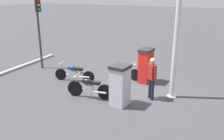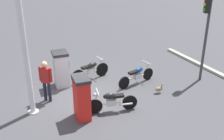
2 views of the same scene
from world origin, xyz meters
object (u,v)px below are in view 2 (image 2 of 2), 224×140
motorcycle_far_pump (91,70)px  roadside_traffic_light (206,25)px  motorcycle_extra (137,75)px  canopy_support_pole (26,56)px  wandering_duck (159,89)px  fuel_pump_near (82,98)px  fuel_pump_far (61,69)px  attendant_person (46,79)px  motorcycle_near_pump (112,101)px

motorcycle_far_pump → roadside_traffic_light: size_ratio=0.50×
motorcycle_extra → roadside_traffic_light: size_ratio=0.51×
motorcycle_extra → canopy_support_pole: canopy_support_pole is taller
wandering_duck → roadside_traffic_light: bearing=7.3°
roadside_traffic_light → canopy_support_pole: 7.56m
motorcycle_far_pump → motorcycle_extra: 2.16m
canopy_support_pole → fuel_pump_near: bearing=-35.2°
fuel_pump_far → motorcycle_extra: (3.12, -1.26, -0.38)m
attendant_person → roadside_traffic_light: roadside_traffic_light is taller
fuel_pump_far → fuel_pump_near: bearing=-90.0°
fuel_pump_far → roadside_traffic_light: bearing=-19.5°
attendant_person → canopy_support_pole: canopy_support_pole is taller
fuel_pump_near → wandering_duck: size_ratio=3.83×
roadside_traffic_light → canopy_support_pole: canopy_support_pole is taller
motorcycle_near_pump → wandering_duck: size_ratio=4.44×
motorcycle_extra → attendant_person: attendant_person is taller
motorcycle_near_pump → wandering_duck: bearing=10.4°
fuel_pump_far → attendant_person: bearing=-129.6°
fuel_pump_far → motorcycle_near_pump: size_ratio=0.84×
fuel_pump_far → motorcycle_far_pump: 1.43m
fuel_pump_far → motorcycle_far_pump: fuel_pump_far is taller
fuel_pump_near → motorcycle_extra: fuel_pump_near is taller
fuel_pump_near → canopy_support_pole: size_ratio=0.35×
attendant_person → wandering_duck: bearing=-16.7°
motorcycle_far_pump → canopy_support_pole: 3.88m
motorcycle_extra → canopy_support_pole: 5.09m
motorcycle_near_pump → motorcycle_far_pump: (0.26, 2.89, 0.03)m
attendant_person → wandering_duck: size_ratio=4.03×
motorcycle_far_pump → attendant_person: bearing=-154.2°
motorcycle_far_pump → fuel_pump_near: bearing=-116.3°
fuel_pump_far → canopy_support_pole: 2.74m
motorcycle_far_pump → attendant_person: (-2.28, -1.10, 0.51)m
motorcycle_far_pump → wandering_duck: motorcycle_far_pump is taller
motorcycle_near_pump → roadside_traffic_light: 5.34m
fuel_pump_near → wandering_duck: (3.56, 0.38, -0.63)m
fuel_pump_far → roadside_traffic_light: (5.94, -2.11, 1.82)m
attendant_person → canopy_support_pole: bearing=-140.1°
motorcycle_extra → fuel_pump_near: bearing=-154.0°
canopy_support_pole → roadside_traffic_light: bearing=-3.4°
fuel_pump_near → motorcycle_extra: 3.50m
motorcycle_extra → wandering_duck: size_ratio=4.63×
fuel_pump_far → attendant_person: attendant_person is taller
roadside_traffic_light → canopy_support_pole: (-7.54, 0.45, -0.34)m
wandering_duck → canopy_support_pole: bearing=171.7°
roadside_traffic_light → attendant_person: bearing=171.4°
fuel_pump_near → roadside_traffic_light: size_ratio=0.43×
motorcycle_far_pump → canopy_support_pole: (-2.99, -1.69, 1.82)m
wandering_duck → fuel_pump_far: bearing=145.9°
fuel_pump_near → wandering_duck: fuel_pump_near is taller
attendant_person → canopy_support_pole: size_ratio=0.36×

